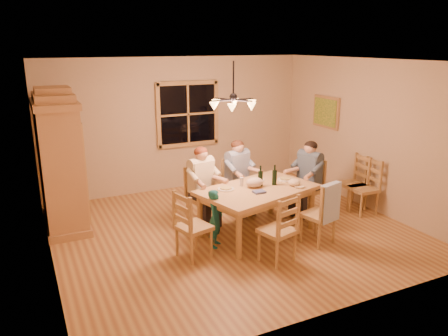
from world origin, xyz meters
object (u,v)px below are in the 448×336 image
chair_far_right (238,197)px  adult_slate_man (309,169)px  chair_end_left (194,237)px  wine_bottle_a (260,176)px  adult_woman (202,176)px  chandelier (233,103)px  adult_plaid_man (238,168)px  wine_bottle_b (275,175)px  armoire (61,165)px  chair_spare_back (352,192)px  chair_near_right (318,224)px  chair_end_right (307,198)px  chair_spare_front (363,197)px  chair_far_left (202,207)px  child (215,218)px  chair_near_left (277,241)px  dining_table (258,194)px

chair_far_right → adult_slate_man: bearing=136.6°
chair_end_left → wine_bottle_a: bearing=92.4°
chair_far_right → adult_woman: (-0.78, -0.21, 0.54)m
chandelier → adult_plaid_man: size_ratio=0.88×
wine_bottle_b → adult_plaid_man: bearing=102.7°
armoire → wine_bottle_a: 3.23m
chandelier → chair_spare_back: chandelier is taller
adult_woman → chair_spare_back: adult_woman is taller
chair_far_right → adult_slate_man: adult_slate_man is taller
chandelier → chair_near_right: bearing=-44.6°
chair_end_right → chair_spare_front: bearing=-127.3°
chandelier → armoire: 2.97m
chair_far_left → wine_bottle_a: bearing=125.4°
wine_bottle_a → armoire: bearing=151.3°
armoire → child: size_ratio=2.58×
wine_bottle_b → chair_end_left: bearing=-167.2°
chair_far_right → chandelier: bearing=42.1°
chair_near_right → wine_bottle_a: (-0.56, 0.79, 0.62)m
chair_far_left → chair_spare_back: bearing=155.2°
chandelier → chair_far_left: (-0.34, 0.46, -1.77)m
adult_plaid_man → wine_bottle_a: size_ratio=2.65×
chair_near_right → chair_end_right: 1.17m
chandelier → adult_plaid_man: (0.43, 0.67, -1.24)m
chandelier → adult_plaid_man: bearing=57.0°
adult_slate_man → chair_end_right: bearing=165.1°
wine_bottle_b → chair_spare_back: size_ratio=0.33×
chair_end_left → chair_end_right: same height
child → chair_end_right: bearing=-38.6°
adult_woman → wine_bottle_b: adult_woman is taller
chair_far_right → chair_spare_front: same height
chair_spare_back → wine_bottle_b: bearing=100.0°
chair_near_left → chandelier: bearing=79.8°
chair_spare_back → chair_spare_front: bearing=-176.1°
wine_bottle_b → dining_table: bearing=-175.4°
wine_bottle_b → chair_near_left: bearing=-119.1°
adult_slate_man → chair_far_right: bearing=46.6°
chair_near_right → adult_slate_man: (0.56, 1.03, 0.54)m
adult_plaid_man → wine_bottle_b: 0.92m
armoire → chair_far_left: bearing=-24.1°
adult_woman → wine_bottle_a: size_ratio=2.65×
chair_spare_front → chair_spare_back: 0.28m
armoire → chair_near_right: armoire is taller
adult_woman → wine_bottle_a: bearing=125.4°
chandelier → child: chandelier is taller
dining_table → child: child is taller
chair_near_right → adult_slate_man: bearing=46.7°
armoire → chair_spare_front: 5.21m
wine_bottle_a → wine_bottle_b: (0.23, -0.06, 0.00)m
armoire → dining_table: (2.74, -1.64, -0.40)m
dining_table → wine_bottle_b: wine_bottle_b is taller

